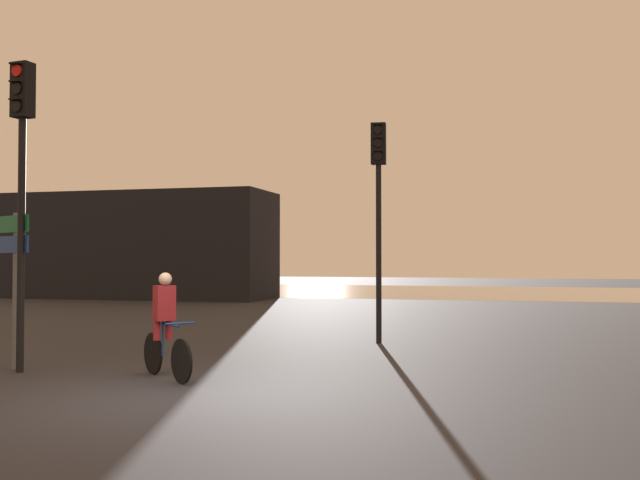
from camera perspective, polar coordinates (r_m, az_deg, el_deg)
ground_plane at (r=9.69m, az=-10.82°, el=-12.38°), size 120.00×120.00×0.00m
water_strip at (r=40.10m, az=9.08°, el=-4.09°), size 80.00×16.00×0.01m
distant_building at (r=34.22m, az=-14.31°, el=-0.44°), size 12.53×4.00×4.86m
traffic_light_center at (r=15.58m, az=4.71°, el=3.94°), size 0.34×0.36×4.79m
traffic_light_near_left at (r=12.59m, az=-22.75°, el=6.03°), size 0.34×0.36×5.03m
direction_sign_post at (r=12.89m, az=-23.30°, el=-1.55°), size 0.99×0.52×2.60m
cyclist at (r=11.25m, az=-12.28°, el=-6.63°), size 1.35×1.11×1.62m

